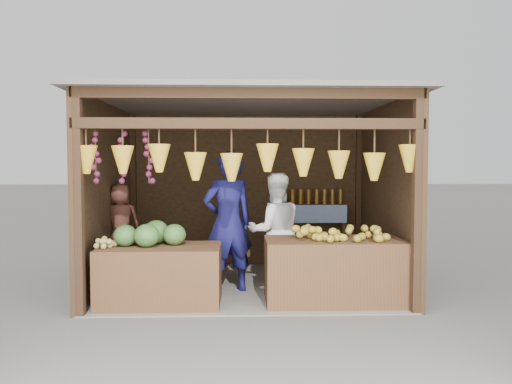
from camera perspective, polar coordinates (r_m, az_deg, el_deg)
The scene contains 12 objects.
ground at distance 7.31m, azimuth -0.93°, elevation -10.61°, with size 80.00×80.00×0.00m, color #514F49.
stall_structure at distance 7.07m, azimuth -1.21°, elevation 2.54°, with size 4.30×3.30×2.66m.
back_shelf at distance 8.51m, azimuth 6.03°, elevation -2.74°, with size 1.25×0.32×1.32m.
counter_left at distance 6.36m, azimuth -10.83°, elevation -9.35°, with size 1.47×0.85×0.74m, color #4D3219.
counter_right at distance 6.40m, azimuth 8.89°, elevation -8.92°, with size 1.71×0.85×0.81m, color #472A17.
stool at distance 7.60m, azimuth -15.13°, elevation -8.90°, with size 0.36×0.36×0.34m, color black.
man_standing at distance 6.75m, azimuth -3.21°, elevation -3.47°, with size 0.70×0.46×1.92m, color #15144E.
woman_standing at distance 6.97m, azimuth 2.18°, elevation -4.48°, with size 0.79×0.62×1.63m, color white.
vendor_seated at distance 7.49m, azimuth -15.21°, elevation -3.39°, with size 0.55×0.36×1.13m, color #532C21.
melon_pile at distance 6.30m, azimuth -11.74°, elevation -4.60°, with size 1.00×0.50×0.32m, color #164C14, non-canonical shape.
tanfruit_pile at distance 6.34m, azimuth -16.77°, elevation -5.48°, with size 0.34×0.40×0.13m, color tan, non-canonical shape.
mango_pile at distance 6.29m, azimuth 9.07°, elevation -4.40°, with size 1.40×0.64×0.22m, color orange, non-canonical shape.
Camera 1 is at (-0.10, -7.11, 1.72)m, focal length 35.00 mm.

